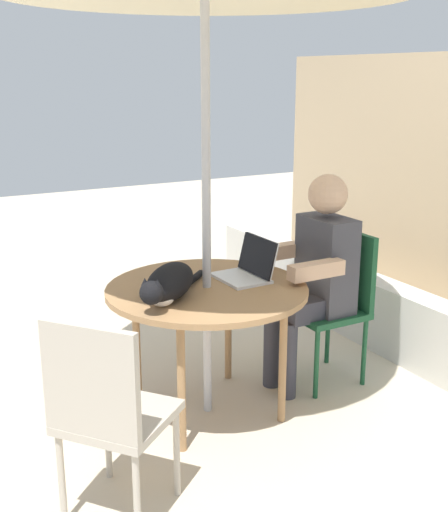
{
  "coord_description": "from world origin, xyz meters",
  "views": [
    {
      "loc": [
        2.8,
        -1.44,
        1.75
      ],
      "look_at": [
        0.0,
        0.1,
        0.85
      ],
      "focal_mm": 45.52,
      "sensor_mm": 36.0,
      "label": 1
    }
  ],
  "objects_px": {
    "chair_empty": "(106,406)",
    "cat": "(168,284)",
    "laptop": "(249,267)",
    "patio_table": "(207,297)",
    "person_seated": "(316,270)",
    "chair_occupied": "(337,294)"
  },
  "relations": [
    {
      "from": "chair_occupied",
      "to": "person_seated",
      "type": "bearing_deg",
      "value": -90.0
    },
    {
      "from": "patio_table",
      "to": "chair_occupied",
      "type": "xyz_separation_m",
      "value": [
        0.0,
        0.85,
        -0.13
      ]
    },
    {
      "from": "laptop",
      "to": "chair_empty",
      "type": "bearing_deg",
      "value": -58.08
    },
    {
      "from": "person_seated",
      "to": "chair_occupied",
      "type": "bearing_deg",
      "value": 90.0
    },
    {
      "from": "chair_occupied",
      "to": "patio_table",
      "type": "bearing_deg",
      "value": -90.0
    },
    {
      "from": "laptop",
      "to": "cat",
      "type": "distance_m",
      "value": 0.54
    },
    {
      "from": "patio_table",
      "to": "person_seated",
      "type": "bearing_deg",
      "value": 90.0
    },
    {
      "from": "laptop",
      "to": "chair_occupied",
      "type": "bearing_deg",
      "value": 87.6
    },
    {
      "from": "chair_occupied",
      "to": "laptop",
      "type": "xyz_separation_m",
      "value": [
        -0.02,
        -0.58,
        0.25
      ]
    },
    {
      "from": "chair_empty",
      "to": "cat",
      "type": "height_order",
      "value": "chair_empty"
    },
    {
      "from": "chair_empty",
      "to": "chair_occupied",
      "type": "bearing_deg",
      "value": 110.94
    },
    {
      "from": "patio_table",
      "to": "cat",
      "type": "relative_size",
      "value": 2.01
    },
    {
      "from": "chair_empty",
      "to": "laptop",
      "type": "height_order",
      "value": "laptop"
    },
    {
      "from": "chair_empty",
      "to": "cat",
      "type": "xyz_separation_m",
      "value": [
        -0.52,
        0.5,
        0.27
      ]
    },
    {
      "from": "chair_occupied",
      "to": "chair_empty",
      "type": "relative_size",
      "value": 1.0
    },
    {
      "from": "person_seated",
      "to": "laptop",
      "type": "bearing_deg",
      "value": -93.3
    },
    {
      "from": "patio_table",
      "to": "laptop",
      "type": "distance_m",
      "value": 0.29
    },
    {
      "from": "chair_empty",
      "to": "patio_table",
      "type": "bearing_deg",
      "value": 129.02
    },
    {
      "from": "person_seated",
      "to": "cat",
      "type": "height_order",
      "value": "person_seated"
    },
    {
      "from": "patio_table",
      "to": "chair_empty",
      "type": "height_order",
      "value": "chair_empty"
    },
    {
      "from": "cat",
      "to": "chair_occupied",
      "type": "bearing_deg",
      "value": 94.85
    },
    {
      "from": "chair_empty",
      "to": "person_seated",
      "type": "relative_size",
      "value": 0.72
    }
  ]
}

